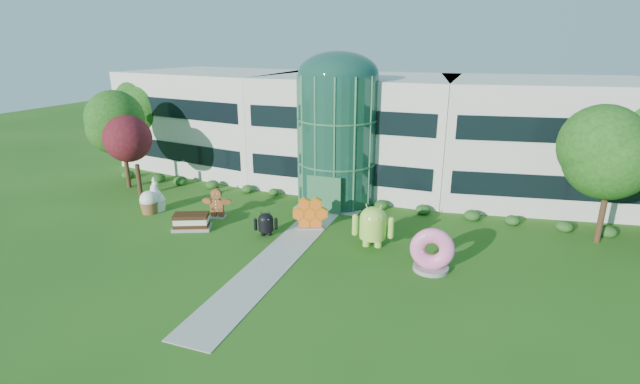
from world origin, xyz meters
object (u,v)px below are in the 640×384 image
at_px(android_black, 266,222).
at_px(gingerbread, 217,203).
at_px(android_green, 373,223).
at_px(donut, 432,249).

height_order(android_black, gingerbread, gingerbread).
bearing_deg(gingerbread, android_green, -15.44).
xyz_separation_m(android_green, donut, (3.81, -1.92, -0.24)).
bearing_deg(android_black, donut, -30.84).
relative_size(donut, gingerbread, 1.07).
relative_size(android_black, gingerbread, 0.76).
relative_size(android_green, donut, 1.18).
relative_size(android_green, gingerbread, 1.27).
distance_m(android_black, donut, 10.80).
distance_m(android_green, android_black, 6.99).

